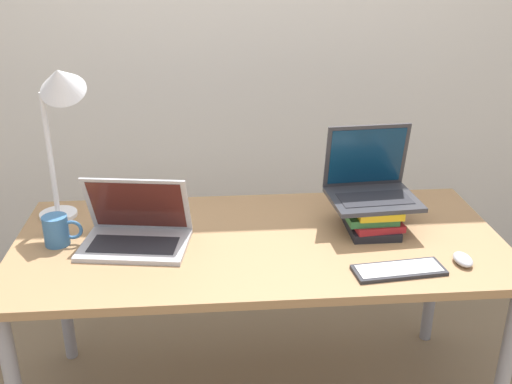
# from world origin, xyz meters

# --- Properties ---
(wall_back) EXTENTS (8.00, 0.05, 2.70)m
(wall_back) POSITION_xyz_m (0.00, 1.47, 1.35)
(wall_back) COLOR silver
(wall_back) RESTS_ON ground_plane
(desk) EXTENTS (1.71, 0.79, 0.72)m
(desk) POSITION_xyz_m (0.00, 0.39, 0.65)
(desk) COLOR #9E754C
(desk) RESTS_ON ground_plane
(laptop_left) EXTENTS (0.39, 0.30, 0.24)m
(laptop_left) POSITION_xyz_m (-0.43, 0.39, 0.77)
(laptop_left) COLOR #B2B2B7
(laptop_left) RESTS_ON desk
(book_stack) EXTENTS (0.20, 0.25, 0.10)m
(book_stack) POSITION_xyz_m (0.41, 0.44, 0.77)
(book_stack) COLOR black
(book_stack) RESTS_ON desk
(laptop_on_books) EXTENTS (0.33, 0.27, 0.26)m
(laptop_on_books) POSITION_xyz_m (0.41, 0.49, 0.87)
(laptop_on_books) COLOR #333338
(laptop_on_books) RESTS_ON book_stack
(wireless_keyboard) EXTENTS (0.30, 0.13, 0.01)m
(wireless_keyboard) POSITION_xyz_m (0.42, 0.13, 0.72)
(wireless_keyboard) COLOR #28282D
(wireless_keyboard) RESTS_ON desk
(mouse) EXTENTS (0.06, 0.10, 0.03)m
(mouse) POSITION_xyz_m (0.65, 0.17, 0.73)
(mouse) COLOR #B2B2B7
(mouse) RESTS_ON desk
(mug) EXTENTS (0.13, 0.09, 0.11)m
(mug) POSITION_xyz_m (-0.69, 0.41, 0.77)
(mug) COLOR teal
(mug) RESTS_ON desk
(desk_lamp) EXTENTS (0.23, 0.20, 0.62)m
(desk_lamp) POSITION_xyz_m (-0.68, 0.61, 1.18)
(desk_lamp) COLOR white
(desk_lamp) RESTS_ON desk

